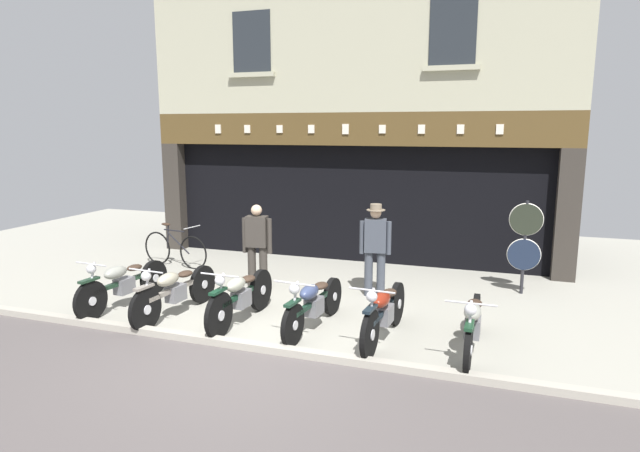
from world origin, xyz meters
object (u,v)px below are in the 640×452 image
Objects in this scene: motorcycle_center_right at (384,311)px; leaning_bicycle at (175,249)px; motorcycle_left at (175,290)px; salesman_left at (257,244)px; motorcycle_center_left at (241,296)px; tyre_sign_pole at (525,238)px; advert_board_far at (240,187)px; motorcycle_right at (473,323)px; shopkeeper_center at (375,246)px; advert_board_near at (287,186)px; motorcycle_center at (313,303)px; motorcycle_far_left at (123,283)px.

leaning_bicycle reaches higher than motorcycle_center_right.
salesman_left is at bearing -108.17° from motorcycle_left.
motorcycle_center_left is 1.17× the size of tyre_sign_pole.
motorcycle_center_left is at bearing -63.09° from advert_board_far.
salesman_left is at bearing -57.91° from advert_board_far.
tyre_sign_pole reaches higher than leaning_bicycle.
advert_board_far reaches higher than motorcycle_right.
leaning_bicycle reaches higher than motorcycle_right.
motorcycle_center_right is at bearing -174.13° from motorcycle_left.
advert_board_near is at bearing -53.28° from shopkeeper_center.
tyre_sign_pole reaches higher than shopkeeper_center.
leaning_bicycle is (-5.20, 2.63, -0.04)m from motorcycle_center_right.
motorcycle_center is at bearing -1.56° from motorcycle_right.
motorcycle_left is 2.17× the size of advert_board_near.
motorcycle_center is at bearing -51.90° from advert_board_far.
advert_board_far is at bearing -65.46° from salesman_left.
motorcycle_far_left is at bearing 4.00° from motorcycle_center_right.
motorcycle_far_left is 2.21m from motorcycle_center_left.
motorcycle_left is at bearing 59.74° from salesman_left.
salesman_left reaches higher than leaning_bicycle.
motorcycle_far_left reaches higher than motorcycle_center.
motorcycle_right is (5.66, -0.03, -0.01)m from motorcycle_far_left.
motorcycle_far_left is 1.07m from motorcycle_left.
leaning_bicycle reaches higher than motorcycle_center_left.
motorcycle_center_left reaches higher than motorcycle_far_left.
advert_board_near is (-3.27, 4.43, 1.22)m from motorcycle_center_right.
advert_board_near reaches higher than motorcycle_left.
motorcycle_center_left is at bearing -76.92° from advert_board_near.
motorcycle_center_right is at bearing -0.14° from motorcycle_right.
motorcycle_center_right reaches higher than motorcycle_left.
tyre_sign_pole reaches higher than motorcycle_center_right.
tyre_sign_pole reaches higher than motorcycle_far_left.
motorcycle_right is at bearing -177.32° from motorcycle_center.
motorcycle_center is 2.09× the size of advert_board_near.
motorcycle_center is 1.20× the size of shopkeeper_center.
motorcycle_center is 5.65m from advert_board_far.
advert_board_near reaches higher than motorcycle_center.
tyre_sign_pole is at bearing -145.61° from motorcycle_left.
leaning_bicycle is at bearing -26.48° from motorcycle_center.
motorcycle_far_left is 1.00× the size of motorcycle_left.
advert_board_far is at bearing -180.00° from advert_board_near.
shopkeeper_center is 3.70m from advert_board_near.
shopkeeper_center is at bearing -176.07° from salesman_left.
motorcycle_center_right is at bearing 72.44° from leaning_bicycle.
motorcycle_center_left is 2.23m from motorcycle_center_right.
leaning_bicycle is (-7.11, -0.33, -0.64)m from tyre_sign_pole.
tyre_sign_pole reaches higher than motorcycle_left.
advert_board_far is (-2.26, 4.46, 1.15)m from motorcycle_center_left.
leaning_bicycle is (-6.40, 2.66, -0.02)m from motorcycle_right.
advert_board_far is at bearing -71.52° from motorcycle_left.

